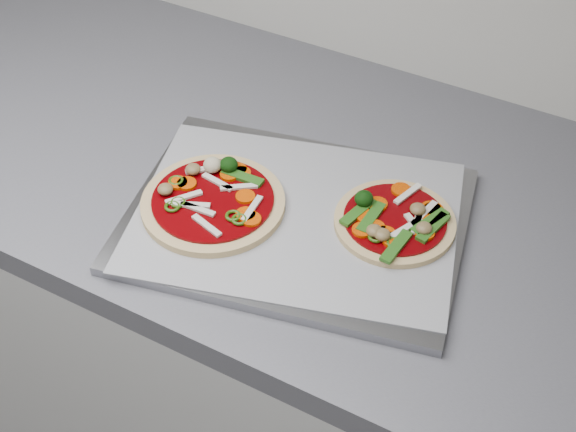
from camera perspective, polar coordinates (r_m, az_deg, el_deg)
The scene contains 5 objects.
countertop at distance 1.03m, azimuth 18.39°, elevation -4.27°, with size 3.60×0.60×0.04m, color slate.
baking_tray at distance 1.01m, azimuth 0.58°, elevation -0.29°, with size 0.42×0.31×0.01m, color gray.
parchment at distance 1.01m, azimuth 0.58°, elevation 0.03°, with size 0.40×0.29×0.00m, color gray.
pizza_left at distance 1.02m, azimuth -5.34°, elevation 1.22°, with size 0.23×0.23×0.03m.
pizza_right at distance 1.00m, azimuth 7.61°, elevation -0.35°, with size 0.21×0.21×0.03m.
Camera 1 is at (0.03, 0.58, 1.62)m, focal length 50.00 mm.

